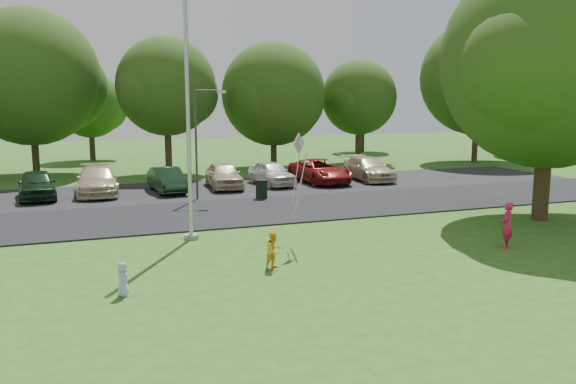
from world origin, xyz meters
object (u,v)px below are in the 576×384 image
object	(u,v)px
street_lamp	(200,133)
child_yellow	(274,250)
flagpole	(188,116)
woman	(507,225)
trash_can	(262,190)
kite	(303,157)
child_blue	(123,279)
big_tree	(550,65)

from	to	relation	value
street_lamp	child_yellow	bearing A→B (deg)	-73.60
flagpole	woman	distance (m)	10.90
trash_can	kite	xyz separation A→B (m)	(-1.41, -8.88, 2.41)
street_lamp	child_blue	xyz separation A→B (m)	(-4.51, -12.58, -2.76)
woman	child_blue	size ratio (longest dim) A/B	1.75
trash_can	kite	distance (m)	9.31
child_yellow	child_blue	distance (m)	4.22
street_lamp	big_tree	bearing A→B (deg)	-19.82
trash_can	kite	size ratio (longest dim) A/B	0.15
street_lamp	child_blue	world-z (taller)	street_lamp
child_yellow	child_blue	xyz separation A→B (m)	(-4.12, -0.88, -0.11)
street_lamp	big_tree	distance (m)	15.03
child_yellow	flagpole	bearing A→B (deg)	85.36
flagpole	kite	size ratio (longest dim) A/B	1.56
woman	child_blue	world-z (taller)	woman
trash_can	kite	world-z (taller)	kite
flagpole	trash_can	distance (m)	8.96
flagpole	child_yellow	bearing A→B (deg)	-70.31
trash_can	child_yellow	xyz separation A→B (m)	(-3.13, -10.96, 0.06)
flagpole	big_tree	bearing A→B (deg)	-6.99
big_tree	kite	world-z (taller)	big_tree
child_blue	kite	distance (m)	7.00
trash_can	child_blue	xyz separation A→B (m)	(-7.25, -11.84, -0.06)
big_tree	child_yellow	world-z (taller)	big_tree
woman	kite	world-z (taller)	kite
child_yellow	trash_can	bearing A→B (deg)	49.74
street_lamp	big_tree	xyz separation A→B (m)	(11.62, -9.11, 2.83)
street_lamp	woman	size ratio (longest dim) A/B	3.61
trash_can	child_yellow	size ratio (longest dim) A/B	0.89
big_tree	woman	world-z (taller)	big_tree
child_yellow	big_tree	bearing A→B (deg)	-12.14
flagpole	child_yellow	size ratio (longest dim) A/B	9.43
big_tree	kite	bearing A→B (deg)	-177.16
trash_can	child_yellow	bearing A→B (deg)	-105.93
trash_can	woman	xyz separation A→B (m)	(4.59, -11.37, 0.26)
woman	child_yellow	world-z (taller)	woman
street_lamp	woman	xyz separation A→B (m)	(7.34, -12.11, -2.45)
child_yellow	woman	bearing A→B (deg)	-27.33
child_yellow	kite	xyz separation A→B (m)	(1.71, 2.08, 2.36)
flagpole	woman	xyz separation A→B (m)	(9.24, -4.66, -3.43)
street_lamp	child_yellow	xyz separation A→B (m)	(-0.38, -11.70, -2.65)
street_lamp	big_tree	size ratio (longest dim) A/B	0.51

